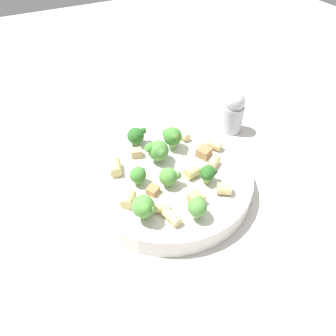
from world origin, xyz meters
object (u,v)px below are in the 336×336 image
at_px(chicken_chunk_1, 153,190).
at_px(pepper_shaker, 233,112).
at_px(rigatoni_7, 214,145).
at_px(rigatoni_0, 158,208).
at_px(rigatoni_5, 172,217).
at_px(rigatoni_4, 115,167).
at_px(broccoli_floret_3, 197,207).
at_px(broccoli_floret_7, 208,174).
at_px(rigatoni_6, 213,163).
at_px(rigatoni_3, 224,189).
at_px(broccoli_floret_0, 156,151).
at_px(broccoli_floret_6, 172,136).
at_px(chicken_chunk_3, 136,153).
at_px(broccoli_floret_1, 136,136).
at_px(broccoli_floret_4, 139,175).
at_px(pasta_bowl, 168,179).
at_px(broccoli_floret_2, 168,177).
at_px(rigatoni_2, 182,134).
at_px(broccoli_floret_5, 144,207).
at_px(rigatoni_1, 192,172).
at_px(rigatoni_8, 128,199).
at_px(chicken_chunk_0, 196,199).

relative_size(chicken_chunk_1, pepper_shaker, 0.20).
distance_m(rigatoni_7, pepper_shaker, 0.11).
xyz_separation_m(rigatoni_0, rigatoni_5, (-0.02, -0.01, -0.00)).
bearing_deg(rigatoni_0, rigatoni_4, 12.32).
relative_size(broccoli_floret_3, chicken_chunk_1, 2.08).
height_order(broccoli_floret_7, rigatoni_6, broccoli_floret_7).
xyz_separation_m(broccoli_floret_3, rigatoni_3, (0.02, -0.06, -0.01)).
distance_m(broccoli_floret_0, broccoli_floret_6, 0.04).
xyz_separation_m(rigatoni_6, pepper_shaker, (0.10, -0.11, 0.00)).
distance_m(rigatoni_3, rigatoni_5, 0.09).
distance_m(broccoli_floret_3, broccoli_floret_7, 0.07).
xyz_separation_m(broccoli_floret_7, chicken_chunk_3, (0.11, 0.07, -0.01)).
bearing_deg(broccoli_floret_1, broccoli_floret_4, 158.73).
distance_m(broccoli_floret_1, broccoli_floret_7, 0.15).
distance_m(pasta_bowl, broccoli_floret_2, 0.04).
height_order(broccoli_floret_1, rigatoni_4, broccoli_floret_1).
distance_m(rigatoni_2, rigatoni_3, 0.14).
xyz_separation_m(broccoli_floret_2, rigatoni_4, (0.07, 0.06, -0.01)).
bearing_deg(broccoli_floret_0, broccoli_floret_5, 145.90).
xyz_separation_m(broccoli_floret_5, chicken_chunk_3, (0.13, -0.04, -0.02)).
distance_m(broccoli_floret_0, chicken_chunk_3, 0.04).
height_order(rigatoni_4, chicken_chunk_3, rigatoni_4).
xyz_separation_m(rigatoni_3, rigatoni_6, (0.05, -0.02, -0.00)).
bearing_deg(rigatoni_1, rigatoni_6, -85.80).
bearing_deg(rigatoni_4, rigatoni_2, -78.67).
xyz_separation_m(rigatoni_8, chicken_chunk_3, (0.09, -0.05, -0.00)).
xyz_separation_m(rigatoni_4, chicken_chunk_0, (-0.11, -0.08, -0.00)).
relative_size(broccoli_floret_7, rigatoni_8, 1.27).
distance_m(rigatoni_7, chicken_chunk_1, 0.14).
xyz_separation_m(chicken_chunk_0, chicken_chunk_3, (0.13, 0.03, -0.00)).
xyz_separation_m(rigatoni_4, pepper_shaker, (0.04, -0.25, 0.00)).
bearing_deg(rigatoni_1, broccoli_floret_6, -4.54).
height_order(rigatoni_2, chicken_chunk_0, same).
relative_size(rigatoni_0, rigatoni_5, 1.02).
bearing_deg(rigatoni_1, broccoli_floret_5, 112.97).
xyz_separation_m(broccoli_floret_1, chicken_chunk_3, (-0.03, 0.01, -0.01)).
bearing_deg(chicken_chunk_1, rigatoni_2, -47.31).
distance_m(rigatoni_2, rigatoni_7, 0.06).
height_order(rigatoni_1, rigatoni_3, same).
bearing_deg(rigatoni_7, rigatoni_2, 32.33).
distance_m(broccoli_floret_5, rigatoni_6, 0.15).
distance_m(rigatoni_6, pepper_shaker, 0.15).
bearing_deg(rigatoni_1, broccoli_floret_2, 89.99).
distance_m(broccoli_floret_5, rigatoni_7, 0.19).
distance_m(broccoli_floret_1, broccoli_floret_5, 0.17).
relative_size(rigatoni_1, rigatoni_6, 0.83).
xyz_separation_m(broccoli_floret_7, rigatoni_6, (0.02, -0.03, -0.01)).
relative_size(rigatoni_6, chicken_chunk_1, 1.58).
relative_size(broccoli_floret_3, rigatoni_1, 1.59).
height_order(broccoli_floret_2, broccoli_floret_7, broccoli_floret_2).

